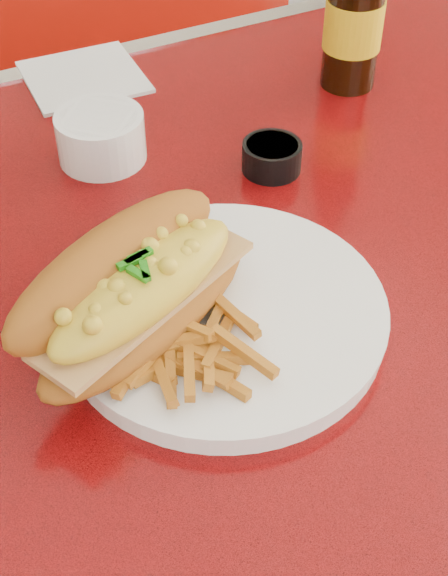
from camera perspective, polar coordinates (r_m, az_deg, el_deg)
name	(u,v)px	position (r m, az deg, el deg)	size (l,w,h in m)	color
diner_table	(267,344)	(0.88, 3.09, -4.03)	(1.23, 0.83, 0.77)	red
booth_bench_far	(64,188)	(1.66, -11.30, 7.02)	(1.20, 0.51, 0.90)	#9D150A
dinner_plate	(224,313)	(0.66, 0.00, -1.82)	(0.30, 0.30, 0.02)	white
mac_hoagie	(134,289)	(0.62, -6.39, -0.05)	(0.24, 0.19, 0.10)	#A85F1B
fries_pile	(182,339)	(0.62, -2.99, -3.61)	(0.11, 0.10, 0.03)	orange
fork	(257,253)	(0.71, 2.37, 2.48)	(0.05, 0.16, 0.00)	silver
gravy_ramekin	(101,136)	(0.85, -8.76, 10.66)	(0.12, 0.12, 0.05)	white
sauce_cup_right	(272,156)	(0.83, 3.42, 9.38)	(0.07, 0.07, 0.03)	black
beer_bottle	(356,3)	(0.96, 9.36, 19.36)	(0.09, 0.09, 0.26)	black
paper_napkin	(84,77)	(1.01, -9.95, 14.57)	(0.13, 0.13, 0.00)	silver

